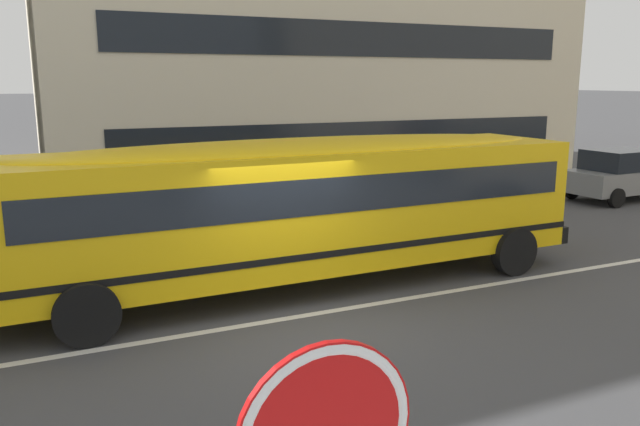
% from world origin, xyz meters
% --- Properties ---
extents(ground_plane, '(400.00, 400.00, 0.00)m').
position_xyz_m(ground_plane, '(0.00, 0.00, 0.00)').
color(ground_plane, '#424244').
extents(sidewalk_far, '(120.00, 3.00, 0.01)m').
position_xyz_m(sidewalk_far, '(0.00, 8.09, 0.01)').
color(sidewalk_far, gray).
rests_on(sidewalk_far, ground_plane).
extents(lane_centreline, '(110.00, 0.16, 0.01)m').
position_xyz_m(lane_centreline, '(0.00, 0.00, 0.00)').
color(lane_centreline, silver).
rests_on(lane_centreline, ground_plane).
extents(school_bus, '(12.43, 2.94, 2.77)m').
position_xyz_m(school_bus, '(0.63, 1.49, 1.65)').
color(school_bus, yellow).
rests_on(school_bus, ground_plane).
extents(parked_car_grey_end_of_row, '(3.96, 1.99, 1.64)m').
position_xyz_m(parked_car_grey_end_of_row, '(13.68, 5.25, 0.84)').
color(parked_car_grey_end_of_row, gray).
rests_on(parked_car_grey_end_of_row, ground_plane).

